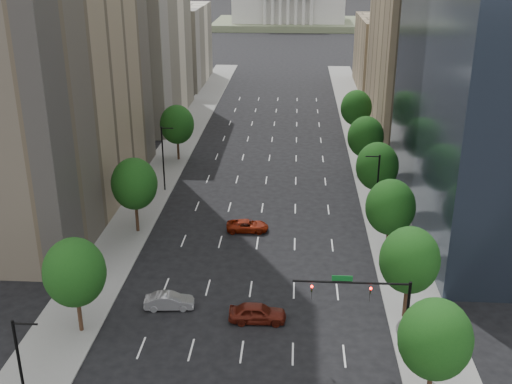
% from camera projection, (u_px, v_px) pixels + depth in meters
% --- Properties ---
extents(sidewalk_left, '(6.00, 200.00, 0.15)m').
position_uv_depth(sidewalk_left, '(142.00, 204.00, 79.26)').
color(sidewalk_left, slate).
rests_on(sidewalk_left, ground).
extents(sidewalk_right, '(6.00, 200.00, 0.15)m').
position_uv_depth(sidewalk_right, '(386.00, 211.00, 77.37)').
color(sidewalk_right, slate).
rests_on(sidewalk_right, ground).
extents(midrise_cream_left, '(14.00, 30.00, 35.00)m').
position_uv_depth(midrise_cream_left, '(140.00, 24.00, 113.27)').
color(midrise_cream_left, beige).
rests_on(midrise_cream_left, ground).
extents(filler_left, '(14.00, 26.00, 18.00)m').
position_uv_depth(filler_left, '(175.00, 45.00, 147.01)').
color(filler_left, beige).
rests_on(filler_left, ground).
extents(parking_tan_right, '(14.00, 30.00, 30.00)m').
position_uv_depth(parking_tan_right, '(418.00, 43.00, 108.37)').
color(parking_tan_right, '#8C7759').
rests_on(parking_tan_right, ground).
extents(filler_right, '(14.00, 26.00, 16.00)m').
position_uv_depth(filler_right, '(389.00, 53.00, 141.55)').
color(filler_right, '#8C7759').
rests_on(filler_right, ground).
extents(tree_right_0, '(5.20, 5.20, 8.39)m').
position_uv_depth(tree_right_0, '(435.00, 339.00, 43.05)').
color(tree_right_0, '#382316').
rests_on(tree_right_0, ground).
extents(tree_right_1, '(5.20, 5.20, 8.75)m').
position_uv_depth(tree_right_1, '(410.00, 260.00, 53.11)').
color(tree_right_1, '#382316').
rests_on(tree_right_1, ground).
extents(tree_right_2, '(5.20, 5.20, 8.61)m').
position_uv_depth(tree_right_2, '(390.00, 207.00, 64.29)').
color(tree_right_2, '#382316').
rests_on(tree_right_2, ground).
extents(tree_right_3, '(5.20, 5.20, 8.89)m').
position_uv_depth(tree_right_3, '(377.00, 166.00, 75.31)').
color(tree_right_3, '#382316').
rests_on(tree_right_3, ground).
extents(tree_right_4, '(5.20, 5.20, 8.46)m').
position_uv_depth(tree_right_4, '(366.00, 137.00, 88.45)').
color(tree_right_4, '#382316').
rests_on(tree_right_4, ground).
extents(tree_right_5, '(5.20, 5.20, 8.75)m').
position_uv_depth(tree_right_5, '(356.00, 108.00, 103.18)').
color(tree_right_5, '#382316').
rests_on(tree_right_5, ground).
extents(tree_left_0, '(5.20, 5.20, 8.75)m').
position_uv_depth(tree_left_0, '(75.00, 272.00, 51.11)').
color(tree_left_0, '#382316').
rests_on(tree_left_0, ground).
extents(tree_left_1, '(5.20, 5.20, 8.97)m').
position_uv_depth(tree_left_1, '(134.00, 184.00, 69.57)').
color(tree_left_1, '#382316').
rests_on(tree_left_1, ground).
extents(tree_left_2, '(5.20, 5.20, 8.68)m').
position_uv_depth(tree_left_2, '(177.00, 125.00, 93.79)').
color(tree_left_2, '#382316').
rests_on(tree_left_2, ground).
extents(streetlight_rn, '(1.70, 0.20, 9.00)m').
position_uv_depth(streetlight_rn, '(377.00, 189.00, 71.10)').
color(streetlight_rn, black).
rests_on(streetlight_rn, ground).
extents(streetlight_ls, '(1.70, 0.20, 9.00)m').
position_uv_depth(streetlight_ls, '(22.00, 375.00, 40.28)').
color(streetlight_ls, black).
rests_on(streetlight_ls, ground).
extents(streetlight_ln, '(1.70, 0.20, 9.00)m').
position_uv_depth(streetlight_ln, '(163.00, 157.00, 82.01)').
color(streetlight_ln, black).
rests_on(streetlight_ln, ground).
extents(traffic_signal, '(9.12, 0.40, 7.38)m').
position_uv_depth(traffic_signal, '(376.00, 302.00, 47.97)').
color(traffic_signal, black).
rests_on(traffic_signal, ground).
extents(capitol, '(60.00, 40.00, 35.20)m').
position_uv_depth(capitol, '(289.00, 5.00, 251.07)').
color(capitol, '#596647').
rests_on(capitol, ground).
extents(foothills, '(720.00, 413.00, 263.00)m').
position_uv_depth(foothills, '(330.00, 24.00, 590.32)').
color(foothills, olive).
rests_on(foothills, ground).
extents(car_maroon, '(5.09, 2.15, 1.72)m').
position_uv_depth(car_maroon, '(257.00, 313.00, 54.35)').
color(car_maroon, '#53170D').
rests_on(car_maroon, ground).
extents(car_silver, '(4.63, 2.01, 1.48)m').
position_uv_depth(car_silver, '(169.00, 301.00, 56.38)').
color(car_silver, gray).
rests_on(car_silver, ground).
extents(car_red_far, '(4.97, 2.48, 1.35)m').
position_uv_depth(car_red_far, '(247.00, 226.00, 71.73)').
color(car_red_far, maroon).
rests_on(car_red_far, ground).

